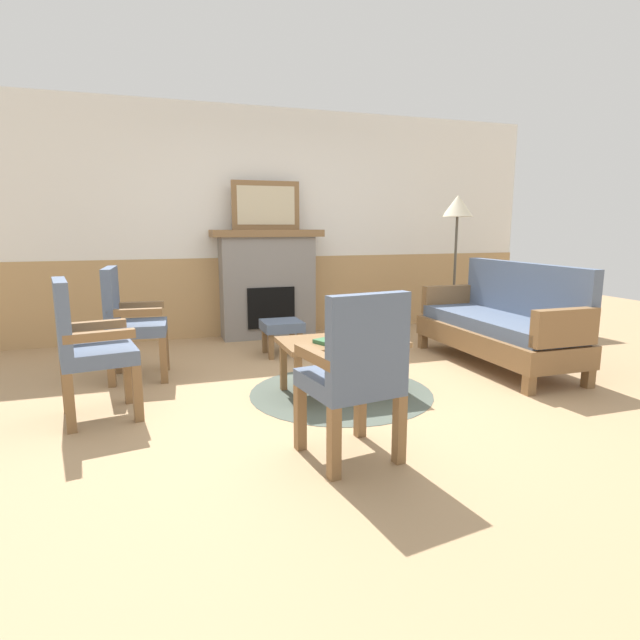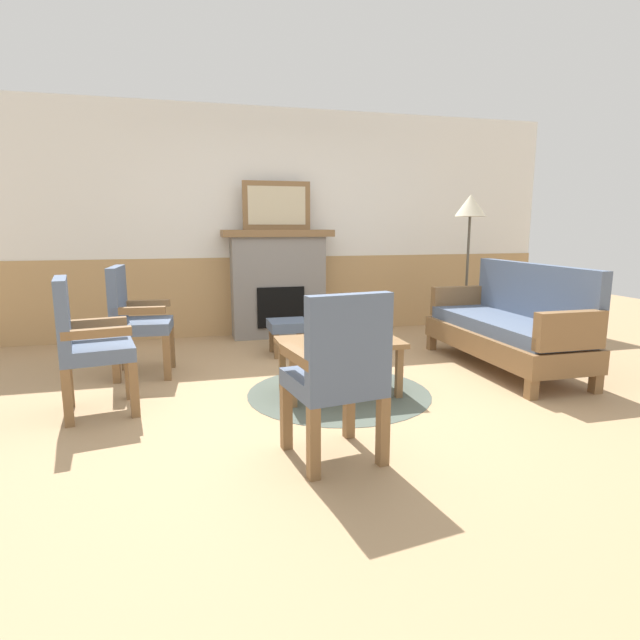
# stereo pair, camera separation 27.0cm
# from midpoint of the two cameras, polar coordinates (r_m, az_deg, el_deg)

# --- Properties ---
(ground_plane) EXTENTS (14.00, 14.00, 0.00)m
(ground_plane) POSITION_cam_midpoint_polar(r_m,az_deg,el_deg) (4.11, -0.35, -8.43)
(ground_plane) COLOR tan
(wall_back) EXTENTS (7.20, 0.14, 2.70)m
(wall_back) POSITION_cam_midpoint_polar(r_m,az_deg,el_deg) (6.41, -7.69, 10.18)
(wall_back) COLOR white
(wall_back) RESTS_ON ground_plane
(fireplace) EXTENTS (1.30, 0.44, 1.28)m
(fireplace) POSITION_cam_midpoint_polar(r_m,az_deg,el_deg) (6.20, -7.10, 4.09)
(fireplace) COLOR gray
(fireplace) RESTS_ON ground_plane
(framed_picture) EXTENTS (0.80, 0.04, 0.56)m
(framed_picture) POSITION_cam_midpoint_polar(r_m,az_deg,el_deg) (6.17, -7.30, 12.50)
(framed_picture) COLOR brown
(framed_picture) RESTS_ON fireplace
(couch) EXTENTS (0.70, 1.80, 0.98)m
(couch) POSITION_cam_midpoint_polar(r_m,az_deg,el_deg) (5.16, 17.99, -0.47)
(couch) COLOR brown
(couch) RESTS_ON ground_plane
(coffee_table) EXTENTS (0.96, 0.56, 0.44)m
(coffee_table) POSITION_cam_midpoint_polar(r_m,az_deg,el_deg) (4.07, 0.49, -2.94)
(coffee_table) COLOR brown
(coffee_table) RESTS_ON ground_plane
(round_rug) EXTENTS (1.47, 1.47, 0.01)m
(round_rug) POSITION_cam_midpoint_polar(r_m,az_deg,el_deg) (4.18, 0.48, -8.06)
(round_rug) COLOR #4C564C
(round_rug) RESTS_ON ground_plane
(book_on_table) EXTENTS (0.24, 0.22, 0.03)m
(book_on_table) POSITION_cam_midpoint_polar(r_m,az_deg,el_deg) (3.94, -1.01, -2.37)
(book_on_table) COLOR #33663D
(book_on_table) RESTS_ON coffee_table
(footstool) EXTENTS (0.40, 0.40, 0.36)m
(footstool) POSITION_cam_midpoint_polar(r_m,az_deg,el_deg) (5.34, -5.71, -0.90)
(footstool) COLOR brown
(footstool) RESTS_ON ground_plane
(armchair_near_fireplace) EXTENTS (0.56, 0.56, 0.98)m
(armchair_near_fireplace) POSITION_cam_midpoint_polar(r_m,az_deg,el_deg) (3.90, -26.37, -2.33)
(armchair_near_fireplace) COLOR brown
(armchair_near_fireplace) RESTS_ON ground_plane
(armchair_by_window_left) EXTENTS (0.51, 0.51, 0.98)m
(armchair_by_window_left) POSITION_cam_midpoint_polar(r_m,az_deg,el_deg) (4.78, -22.03, 0.17)
(armchair_by_window_left) COLOR brown
(armchair_by_window_left) RESTS_ON ground_plane
(armchair_front_left) EXTENTS (0.55, 0.55, 0.98)m
(armchair_front_left) POSITION_cam_midpoint_polar(r_m,az_deg,el_deg) (2.86, 1.26, -5.56)
(armchair_front_left) COLOR brown
(armchair_front_left) RESTS_ON ground_plane
(floor_lamp_by_couch) EXTENTS (0.36, 0.36, 1.68)m
(floor_lamp_by_couch) POSITION_cam_midpoint_polar(r_m,az_deg,el_deg) (6.28, 13.79, 11.25)
(floor_lamp_by_couch) COLOR #332D28
(floor_lamp_by_couch) RESTS_ON ground_plane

